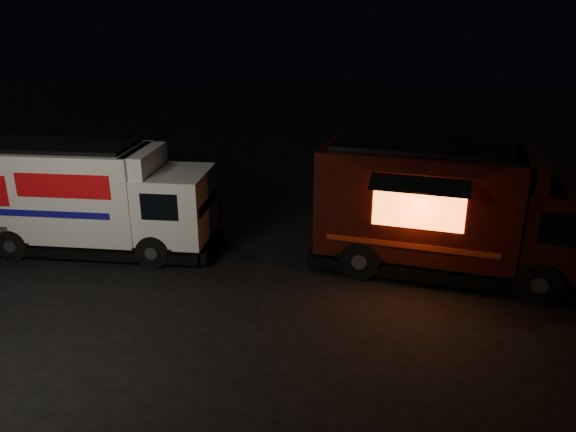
% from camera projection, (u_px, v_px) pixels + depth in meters
% --- Properties ---
extents(ground, '(80.00, 80.00, 0.00)m').
position_uv_depth(ground, '(175.00, 307.00, 12.95)').
color(ground, black).
rests_on(ground, ground).
extents(white_truck, '(6.74, 2.35, 3.05)m').
position_uv_depth(white_truck, '(96.00, 198.00, 15.62)').
color(white_truck, silver).
rests_on(white_truck, ground).
extents(red_truck, '(7.53, 3.87, 3.34)m').
position_uv_depth(red_truck, '(455.00, 210.00, 14.23)').
color(red_truck, '#340D09').
rests_on(red_truck, ground).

